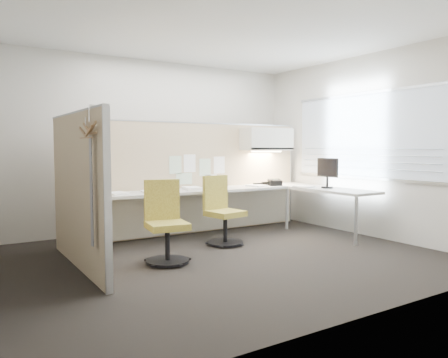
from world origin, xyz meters
TOP-DOWN VIEW (x-y plane):
  - floor at (0.00, 0.00)m, footprint 5.50×4.50m
  - ceiling at (0.00, 0.00)m, footprint 5.50×4.50m
  - wall_back at (0.00, 2.25)m, footprint 5.50×0.02m
  - wall_front at (0.00, -2.25)m, footprint 5.50×0.02m
  - wall_right at (2.75, 0.00)m, footprint 0.02×4.50m
  - window_pane at (2.73, 0.00)m, footprint 0.01×2.80m
  - partition_back at (0.55, 1.60)m, footprint 4.10×0.06m
  - partition_left at (-1.50, 0.50)m, footprint 0.06×2.20m
  - desk at (0.93, 1.13)m, footprint 4.00×2.07m
  - overhead_bin at (1.90, 1.39)m, footprint 0.90×0.36m
  - task_light_strip at (1.90, 1.39)m, footprint 0.60×0.06m
  - pinned_papers at (0.63, 1.57)m, footprint 1.01×0.00m
  - poster at (-1.05, 1.57)m, footprint 0.28×0.00m
  - chair_left at (-0.57, 0.17)m, footprint 0.52×0.53m
  - chair_right at (0.52, 0.64)m, footprint 0.51×0.53m
  - monitor at (2.30, 0.35)m, footprint 0.19×0.45m
  - phone at (1.89, 1.15)m, footprint 0.26×0.25m
  - stapler at (1.62, 1.27)m, footprint 0.15×0.08m
  - tape_dispenser at (1.78, 1.29)m, footprint 0.11×0.09m
  - coat_hook at (-1.58, -0.30)m, footprint 0.18×0.46m
  - paper_stack_0 at (-0.80, 1.23)m, footprint 0.27×0.33m
  - paper_stack_1 at (-0.30, 1.27)m, footprint 0.28×0.34m
  - paper_stack_2 at (0.35, 1.22)m, footprint 0.27×0.33m
  - paper_stack_3 at (0.78, 1.34)m, footprint 0.28×0.34m
  - paper_stack_4 at (1.54, 1.20)m, footprint 0.29×0.34m
  - paper_stack_5 at (2.12, 0.69)m, footprint 0.25×0.31m

SIDE VIEW (x-z plane):
  - floor at x=0.00m, z-range -0.01..0.00m
  - chair_right at x=0.52m, z-range -0.03..0.92m
  - chair_left at x=-0.57m, z-range -0.03..0.94m
  - desk at x=0.93m, z-range 0.24..0.97m
  - paper_stack_3 at x=0.78m, z-range 0.73..0.75m
  - paper_stack_5 at x=2.12m, z-range 0.73..0.75m
  - paper_stack_1 at x=-0.30m, z-range 0.73..0.75m
  - paper_stack_4 at x=1.54m, z-range 0.73..0.76m
  - paper_stack_0 at x=-0.80m, z-range 0.73..0.76m
  - paper_stack_2 at x=0.35m, z-range 0.73..0.78m
  - stapler at x=1.62m, z-range 0.73..0.78m
  - tape_dispenser at x=1.78m, z-range 0.73..0.79m
  - phone at x=1.89m, z-range 0.72..0.84m
  - partition_back at x=0.55m, z-range 0.00..1.75m
  - partition_left at x=-1.50m, z-range 0.00..1.75m
  - monitor at x=2.30m, z-range 0.77..1.24m
  - pinned_papers at x=0.63m, z-range 0.80..1.27m
  - task_light_strip at x=1.90m, z-range 1.29..1.31m
  - wall_back at x=0.00m, z-range 0.00..2.80m
  - wall_front at x=0.00m, z-range 0.00..2.80m
  - wall_right at x=2.75m, z-range 0.00..2.80m
  - coat_hook at x=-1.58m, z-range 0.73..2.10m
  - poster at x=-1.05m, z-range 1.24..1.59m
  - overhead_bin at x=1.90m, z-range 1.32..1.70m
  - window_pane at x=2.73m, z-range 0.90..2.20m
  - ceiling at x=0.00m, z-range 2.80..2.81m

